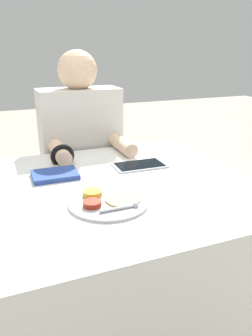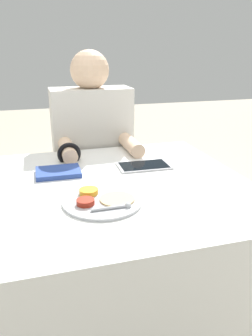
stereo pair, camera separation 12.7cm
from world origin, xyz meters
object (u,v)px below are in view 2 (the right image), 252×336
object	(u,v)px
red_notebook	(58,172)
tablet_device	(144,166)
person_diner	(93,167)
thali_tray	(102,200)

from	to	relation	value
red_notebook	tablet_device	xyz separation A→B (m)	(0.38, -0.01, -0.00)
red_notebook	person_diner	bearing A→B (deg)	62.96
tablet_device	person_diner	size ratio (longest dim) A/B	0.20
person_diner	tablet_device	bearing A→B (deg)	-71.75
tablet_device	person_diner	xyz separation A→B (m)	(-0.15, 0.45, -0.15)
red_notebook	tablet_device	distance (m)	0.38
red_notebook	person_diner	size ratio (longest dim) A/B	0.16
red_notebook	tablet_device	world-z (taller)	red_notebook
red_notebook	person_diner	distance (m)	0.52
person_diner	thali_tray	bearing A→B (deg)	-97.99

